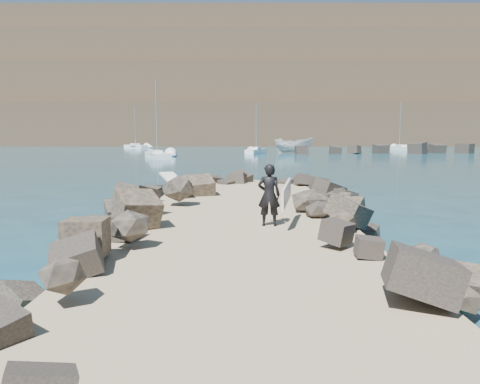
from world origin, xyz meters
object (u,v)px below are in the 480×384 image
at_px(surfboard_resting, 175,184).
at_px(boat_imported, 293,145).
at_px(surfer_with_board, 271,195).
at_px(sailboat_e, 136,147).

xyz_separation_m(surfboard_resting, boat_imported, (10.49, 53.04, 0.11)).
xyz_separation_m(surfer_with_board, sailboat_e, (-21.43, 79.55, -1.07)).
bearing_deg(surfboard_resting, sailboat_e, 77.63).
relative_size(surfboard_resting, boat_imported, 0.39).
distance_m(surfer_with_board, sailboat_e, 82.39).
relative_size(surfboard_resting, sailboat_e, 0.28).
bearing_deg(sailboat_e, boat_imported, -35.79).
distance_m(surfboard_resting, surfer_with_board, 6.81).
height_order(surfboard_resting, sailboat_e, sailboat_e).
xyz_separation_m(boat_imported, surfer_with_board, (-7.14, -58.95, 0.27)).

